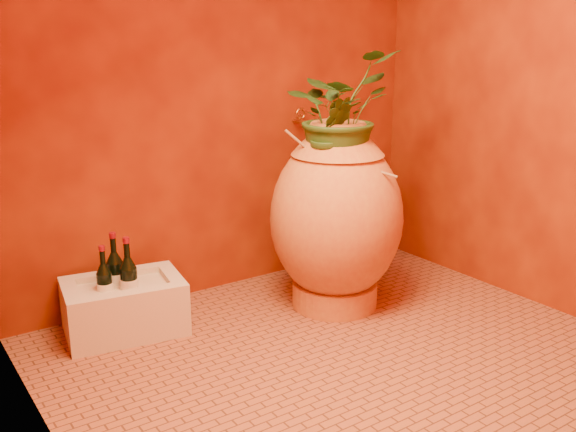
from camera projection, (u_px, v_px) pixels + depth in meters
floor at (335, 351)px, 2.95m from camera, size 2.50×2.50×0.00m
wall_back at (222, 64)px, 3.39m from camera, size 2.50×0.02×2.50m
wall_left at (18, 89)px, 1.92m from camera, size 0.02×2.00×2.50m
wall_right at (531, 65)px, 3.28m from camera, size 0.02×2.00×2.50m
amphora at (336, 217)px, 3.32m from camera, size 0.88×0.88×0.99m
stone_basin at (124, 307)px, 3.11m from camera, size 0.61×0.47×0.26m
wine_bottle_a at (129, 282)px, 3.05m from camera, size 0.08×0.08×0.35m
wine_bottle_b at (105, 286)px, 3.04m from camera, size 0.08×0.08×0.31m
wine_bottle_c at (116, 276)px, 3.13m from camera, size 0.08×0.08×0.34m
wall_tap at (302, 121)px, 3.68m from camera, size 0.07×0.14×0.15m
plant_main at (339, 112)px, 3.18m from camera, size 0.65×0.60×0.61m
plant_side at (331, 135)px, 3.11m from camera, size 0.26×0.24×0.37m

